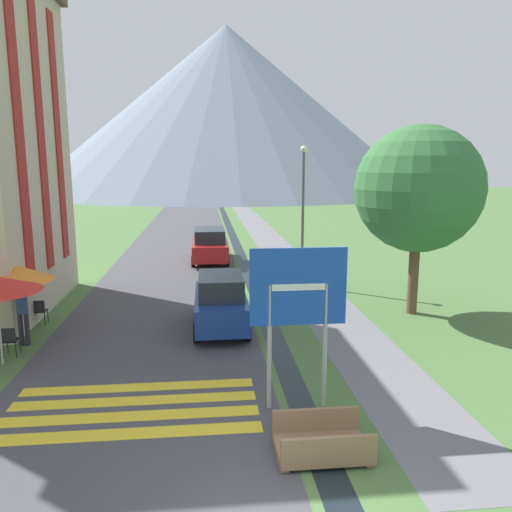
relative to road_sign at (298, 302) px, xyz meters
name	(u,v)px	position (x,y,z in m)	size (l,w,h in m)	color
ground_plane	(221,262)	(-1.07, 16.44, -2.40)	(160.00, 160.00, 0.00)	#476B38
road	(182,236)	(-3.57, 26.44, -2.40)	(6.40, 60.00, 0.01)	#424247
footpath	(265,235)	(2.53, 26.44, -2.40)	(2.20, 60.00, 0.01)	slate
drainage_channel	(233,236)	(0.13, 26.44, -2.40)	(0.60, 60.00, 0.00)	black
crosswalk_marking	(133,408)	(-3.57, 0.28, -2.40)	(5.44, 2.54, 0.01)	yellow
mountain_distant	(227,110)	(2.63, 86.64, 12.64)	(72.49, 72.49, 30.09)	slate
road_sign	(298,302)	(0.00, 0.00, 0.00)	(2.07, 0.11, 3.56)	#9E9EA3
footbridge	(322,443)	(0.13, -1.86, -2.18)	(1.70, 1.10, 0.65)	#846647
parked_car_near	(221,302)	(-1.47, 5.44, -1.50)	(1.72, 3.82, 1.82)	navy
parked_car_far	(210,245)	(-1.67, 16.74, -1.49)	(1.95, 4.58, 1.82)	#A31919
cafe_chair_far_right	(26,312)	(-7.78, 6.24, -1.89)	(0.40, 0.40, 0.85)	#232328
cafe_chair_far_left	(40,310)	(-7.43, 6.49, -1.89)	(0.40, 0.40, 0.85)	#232328
cafe_chair_near_left	(10,339)	(-7.36, 3.68, -1.89)	(0.40, 0.40, 0.85)	#232328
cafe_umbrella_middle_orange	(14,273)	(-7.63, 5.13, -0.33)	(2.29, 2.29, 2.32)	#B7B2A8
person_standing_terrace	(22,312)	(-7.27, 4.56, -1.38)	(0.32, 0.32, 1.75)	#282833
streetlamp	(303,206)	(2.25, 10.87, 1.09)	(0.28, 0.28, 6.00)	#515156
tree_by_path	(418,189)	(5.38, 6.49, 2.01)	(4.36, 4.36, 6.60)	brown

